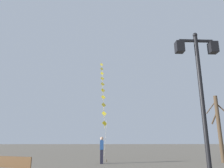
{
  "coord_description": "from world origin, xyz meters",
  "views": [
    {
      "loc": [
        -1.17,
        -0.08,
        1.45
      ],
      "look_at": [
        -0.34,
        19.75,
        6.74
      ],
      "focal_mm": 34.25,
      "sensor_mm": 36.0,
      "label": 1
    }
  ],
  "objects_px": {
    "kite_train": "(103,92)",
    "kite_flyer": "(102,149)",
    "twin_lantern_lamp_post": "(199,76)",
    "bare_tree": "(219,126)"
  },
  "relations": [
    {
      "from": "twin_lantern_lamp_post",
      "to": "kite_flyer",
      "type": "xyz_separation_m",
      "value": [
        -3.32,
        8.04,
        -2.68
      ]
    },
    {
      "from": "kite_flyer",
      "to": "bare_tree",
      "type": "bearing_deg",
      "value": -88.04
    },
    {
      "from": "kite_flyer",
      "to": "twin_lantern_lamp_post",
      "type": "bearing_deg",
      "value": -157.72
    },
    {
      "from": "twin_lantern_lamp_post",
      "to": "bare_tree",
      "type": "bearing_deg",
      "value": 59.02
    },
    {
      "from": "kite_train",
      "to": "kite_flyer",
      "type": "relative_size",
      "value": 7.21
    },
    {
      "from": "kite_train",
      "to": "kite_flyer",
      "type": "height_order",
      "value": "kite_train"
    },
    {
      "from": "twin_lantern_lamp_post",
      "to": "kite_train",
      "type": "distance_m",
      "value": 16.62
    },
    {
      "from": "twin_lantern_lamp_post",
      "to": "kite_train",
      "type": "bearing_deg",
      "value": 101.65
    },
    {
      "from": "twin_lantern_lamp_post",
      "to": "bare_tree",
      "type": "distance_m",
      "value": 9.81
    },
    {
      "from": "twin_lantern_lamp_post",
      "to": "kite_train",
      "type": "height_order",
      "value": "kite_train"
    }
  ]
}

